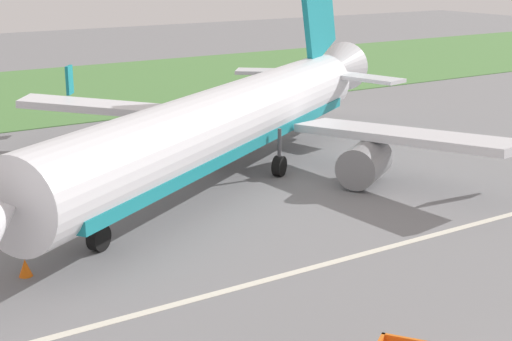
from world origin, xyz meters
The scene contains 3 objects.
apron_stripe centered at (0.00, 11.30, 0.01)m, with size 120.00×0.36×0.01m, color silver.
airplane centered at (3.91, 23.44, 3.05)m, with size 33.81×28.26×11.34m.
traffic_cone_near_plane centered at (-9.16, 16.46, 0.33)m, with size 0.51×0.51×0.66m, color orange.
Camera 1 is at (-16.46, -10.16, 11.39)m, focal length 54.07 mm.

